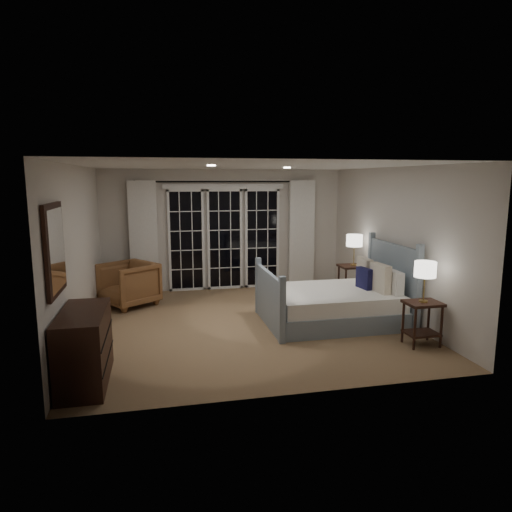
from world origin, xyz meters
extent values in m
plane|color=#8F6B4D|center=(0.00, 0.00, 0.00)|extent=(5.00, 5.00, 0.00)
plane|color=white|center=(0.00, 0.00, 2.50)|extent=(5.00, 5.00, 0.00)
cube|color=beige|center=(-2.50, 0.00, 1.25)|extent=(0.02, 5.00, 2.50)
cube|color=beige|center=(2.50, 0.00, 1.25)|extent=(0.02, 5.00, 2.50)
cube|color=beige|center=(0.00, 2.50, 1.25)|extent=(5.00, 0.02, 2.50)
cube|color=beige|center=(0.00, -2.50, 1.25)|extent=(5.00, 0.02, 2.50)
cube|color=black|center=(-0.80, 2.47, 1.05)|extent=(0.66, 0.02, 2.02)
cube|color=black|center=(0.00, 2.47, 1.05)|extent=(0.66, 0.02, 2.02)
cube|color=black|center=(0.80, 2.47, 1.05)|extent=(0.66, 0.02, 2.02)
cube|color=white|center=(0.00, 2.46, 2.15)|extent=(2.50, 0.04, 0.10)
cylinder|color=black|center=(0.00, 2.40, 2.25)|extent=(3.50, 0.03, 0.03)
cube|color=silver|center=(-1.65, 2.38, 1.15)|extent=(0.55, 0.10, 2.25)
cube|color=silver|center=(1.65, 2.38, 1.15)|extent=(0.55, 0.10, 2.25)
cylinder|color=white|center=(0.80, 0.60, 2.49)|extent=(0.12, 0.12, 0.01)
cylinder|color=white|center=(-0.60, -0.40, 2.49)|extent=(0.12, 0.12, 0.01)
cube|color=gray|center=(1.35, -0.19, 0.15)|extent=(1.98, 1.55, 0.29)
cube|color=white|center=(1.35, -0.19, 0.41)|extent=(1.92, 1.49, 0.24)
cube|color=gray|center=(2.40, -0.19, 0.63)|extent=(0.06, 1.55, 1.26)
cube|color=gray|center=(0.30, -0.19, 0.44)|extent=(0.06, 1.55, 0.87)
cube|color=white|center=(2.20, -0.51, 0.71)|extent=(0.14, 0.60, 0.36)
cube|color=white|center=(2.20, 0.13, 0.71)|extent=(0.14, 0.60, 0.36)
cube|color=beige|center=(2.04, -0.47, 0.76)|extent=(0.16, 0.46, 0.45)
cube|color=beige|center=(2.04, 0.09, 0.76)|extent=(0.16, 0.46, 0.45)
cube|color=#17163D|center=(1.90, -0.19, 0.70)|extent=(0.15, 0.35, 0.34)
cube|color=black|center=(2.19, -1.44, 0.60)|extent=(0.48, 0.38, 0.04)
cube|color=black|center=(2.19, -1.44, 0.17)|extent=(0.44, 0.35, 0.03)
cylinder|color=black|center=(1.99, -1.60, 0.30)|extent=(0.04, 0.04, 0.59)
cylinder|color=black|center=(2.39, -1.60, 0.30)|extent=(0.04, 0.04, 0.59)
cylinder|color=black|center=(1.99, -1.29, 0.30)|extent=(0.04, 0.04, 0.59)
cylinder|color=black|center=(2.39, -1.29, 0.30)|extent=(0.04, 0.04, 0.59)
cube|color=black|center=(2.24, 0.99, 0.67)|extent=(0.53, 0.42, 0.04)
cube|color=black|center=(2.24, 0.99, 0.19)|extent=(0.49, 0.38, 0.03)
cylinder|color=black|center=(2.02, 0.82, 0.33)|extent=(0.04, 0.04, 0.66)
cylinder|color=black|center=(2.47, 0.82, 0.33)|extent=(0.04, 0.04, 0.66)
cylinder|color=black|center=(2.02, 1.16, 0.33)|extent=(0.04, 0.04, 0.66)
cylinder|color=black|center=(2.47, 1.16, 0.33)|extent=(0.04, 0.04, 0.66)
cylinder|color=tan|center=(2.19, -1.44, 0.63)|extent=(0.12, 0.12, 0.02)
cylinder|color=tan|center=(2.19, -1.44, 0.81)|extent=(0.02, 0.02, 0.33)
cylinder|color=white|center=(2.19, -1.44, 1.08)|extent=(0.29, 0.29, 0.21)
cylinder|color=tan|center=(2.24, 0.99, 0.70)|extent=(0.12, 0.12, 0.02)
cylinder|color=tan|center=(2.24, 0.99, 0.88)|extent=(0.02, 0.02, 0.34)
cylinder|color=white|center=(2.24, 0.99, 1.16)|extent=(0.30, 0.30, 0.22)
imported|color=brown|center=(-1.93, 1.52, 0.40)|extent=(1.23, 1.22, 0.81)
cube|color=black|center=(-2.23, -1.70, 0.42)|extent=(0.49, 1.18, 0.84)
cube|color=black|center=(-1.98, -1.70, 0.28)|extent=(0.01, 1.17, 0.01)
cube|color=black|center=(-1.98, -1.70, 0.55)|extent=(0.01, 1.17, 0.01)
cube|color=black|center=(-2.47, -1.70, 1.55)|extent=(0.04, 0.85, 1.00)
cube|color=white|center=(-2.44, -1.70, 1.55)|extent=(0.01, 0.73, 0.88)
camera|label=1|loc=(-1.37, -6.92, 2.30)|focal=32.00mm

